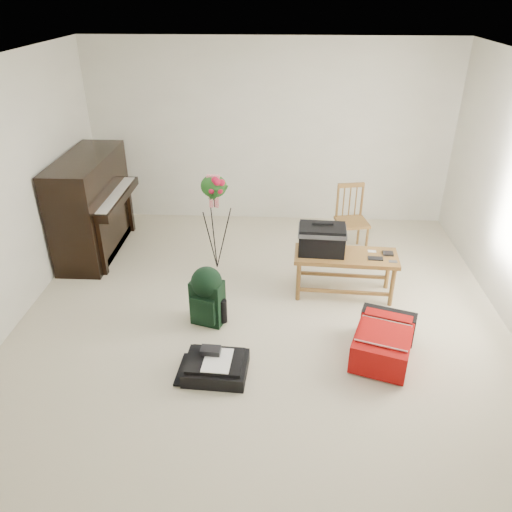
# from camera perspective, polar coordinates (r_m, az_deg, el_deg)

# --- Properties ---
(floor) EXTENTS (5.00, 5.50, 0.01)m
(floor) POSITION_cam_1_polar(r_m,az_deg,el_deg) (5.10, 0.53, -8.34)
(floor) COLOR #BDB298
(floor) RESTS_ON ground
(ceiling) EXTENTS (5.00, 5.50, 0.01)m
(ceiling) POSITION_cam_1_polar(r_m,az_deg,el_deg) (4.10, 0.69, 20.72)
(ceiling) COLOR white
(ceiling) RESTS_ON wall_back
(wall_back) EXTENTS (5.00, 0.04, 2.50)m
(wall_back) POSITION_cam_1_polar(r_m,az_deg,el_deg) (7.05, 1.58, 13.77)
(wall_back) COLOR white
(wall_back) RESTS_ON floor
(piano) EXTENTS (0.71, 1.50, 1.25)m
(piano) POSITION_cam_1_polar(r_m,az_deg,el_deg) (6.61, -18.18, 5.30)
(piano) COLOR black
(piano) RESTS_ON floor
(bench) EXTENTS (1.13, 0.51, 0.85)m
(bench) POSITION_cam_1_polar(r_m,az_deg,el_deg) (5.41, 8.38, 1.28)
(bench) COLOR brown
(bench) RESTS_ON floor
(dining_chair) EXTENTS (0.44, 0.44, 0.87)m
(dining_chair) POSITION_cam_1_polar(r_m,az_deg,el_deg) (6.48, 10.89, 4.09)
(dining_chair) COLOR brown
(dining_chair) RESTS_ON floor
(red_suitcase) EXTENTS (0.70, 0.87, 0.31)m
(red_suitcase) POSITION_cam_1_polar(r_m,az_deg,el_deg) (4.85, 14.22, -9.09)
(red_suitcase) COLOR #A0060B
(red_suitcase) RESTS_ON floor
(black_duffel) EXTENTS (0.58, 0.47, 0.23)m
(black_duffel) POSITION_cam_1_polar(r_m,az_deg,el_deg) (4.55, -4.61, -12.46)
(black_duffel) COLOR black
(black_duffel) RESTS_ON floor
(green_backpack) EXTENTS (0.36, 0.34, 0.64)m
(green_backpack) POSITION_cam_1_polar(r_m,az_deg,el_deg) (5.02, -5.62, -4.27)
(green_backpack) COLOR black
(green_backpack) RESTS_ON floor
(flower_stand) EXTENTS (0.42, 0.42, 1.22)m
(flower_stand) POSITION_cam_1_polar(r_m,az_deg,el_deg) (5.89, -4.67, 3.79)
(flower_stand) COLOR black
(flower_stand) RESTS_ON floor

